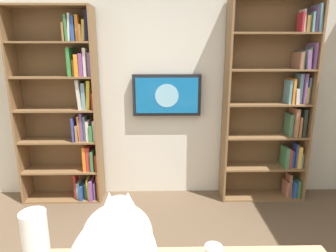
{
  "coord_description": "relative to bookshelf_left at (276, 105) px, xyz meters",
  "views": [
    {
      "loc": [
        0.01,
        1.11,
        1.67
      ],
      "look_at": [
        -0.04,
        -1.16,
        1.09
      ],
      "focal_mm": 31.19,
      "sensor_mm": 36.0,
      "label": 1
    }
  ],
  "objects": [
    {
      "name": "paper_towel_roll",
      "position": [
        1.82,
        2.07,
        -0.22
      ],
      "size": [
        0.11,
        0.11,
        0.28
      ],
      "primitive_type": "cylinder",
      "color": "white",
      "rests_on": "desk"
    },
    {
      "name": "wall_mounted_tv",
      "position": [
        1.22,
        -0.08,
        0.1
      ],
      "size": [
        0.76,
        0.07,
        0.47
      ],
      "color": "black"
    },
    {
      "name": "bookshelf_left",
      "position": [
        0.0,
        0.0,
        0.0
      ],
      "size": [
        0.94,
        0.28,
        2.24
      ],
      "color": "brown",
      "rests_on": "ground"
    },
    {
      "name": "bookshelf_right",
      "position": [
        2.31,
        0.0,
        -0.05
      ],
      "size": [
        0.89,
        0.28,
        2.13
      ],
      "color": "brown",
      "rests_on": "ground"
    },
    {
      "name": "wall_back",
      "position": [
        1.26,
        -0.16,
        0.24
      ],
      "size": [
        4.52,
        0.06,
        2.7
      ],
      "primitive_type": "cube",
      "color": "silver",
      "rests_on": "ground"
    }
  ]
}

